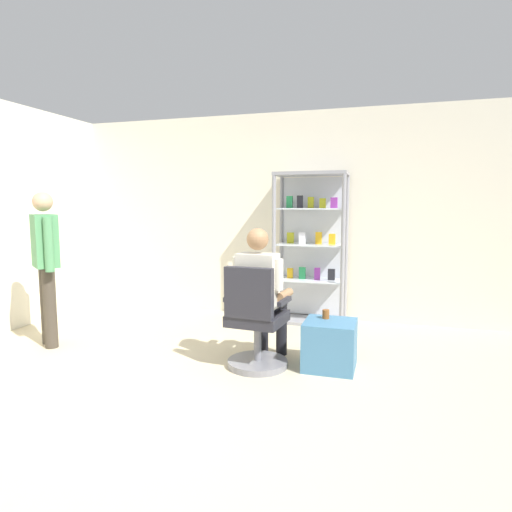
{
  "coord_description": "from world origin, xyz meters",
  "views": [
    {
      "loc": [
        1.35,
        -2.77,
        1.5
      ],
      "look_at": [
        0.11,
        1.31,
        1.0
      ],
      "focal_mm": 30.82,
      "sensor_mm": 36.0,
      "label": 1
    }
  ],
  "objects_px": {
    "office_chair": "(255,327)",
    "tea_glass": "(326,314)",
    "display_cabinet_main": "(311,247)",
    "standing_customer": "(46,259)",
    "seated_shopkeeper": "(262,289)",
    "storage_crate": "(330,345)"
  },
  "relations": [
    {
      "from": "tea_glass",
      "to": "standing_customer",
      "type": "height_order",
      "value": "standing_customer"
    },
    {
      "from": "office_chair",
      "to": "seated_shopkeeper",
      "type": "relative_size",
      "value": 0.74
    },
    {
      "from": "office_chair",
      "to": "seated_shopkeeper",
      "type": "distance_m",
      "value": 0.36
    },
    {
      "from": "seated_shopkeeper",
      "to": "storage_crate",
      "type": "height_order",
      "value": "seated_shopkeeper"
    },
    {
      "from": "office_chair",
      "to": "tea_glass",
      "type": "distance_m",
      "value": 0.67
    },
    {
      "from": "tea_glass",
      "to": "display_cabinet_main",
      "type": "bearing_deg",
      "value": 105.09
    },
    {
      "from": "standing_customer",
      "to": "display_cabinet_main",
      "type": "bearing_deg",
      "value": 35.91
    },
    {
      "from": "office_chair",
      "to": "tea_glass",
      "type": "relative_size",
      "value": 11.35
    },
    {
      "from": "office_chair",
      "to": "display_cabinet_main",
      "type": "bearing_deg",
      "value": 83.95
    },
    {
      "from": "display_cabinet_main",
      "to": "tea_glass",
      "type": "distance_m",
      "value": 1.63
    },
    {
      "from": "office_chair",
      "to": "tea_glass",
      "type": "height_order",
      "value": "office_chair"
    },
    {
      "from": "display_cabinet_main",
      "to": "tea_glass",
      "type": "bearing_deg",
      "value": -74.91
    },
    {
      "from": "display_cabinet_main",
      "to": "standing_customer",
      "type": "relative_size",
      "value": 1.17
    },
    {
      "from": "seated_shopkeeper",
      "to": "tea_glass",
      "type": "xyz_separation_m",
      "value": [
        0.58,
        0.14,
        -0.23
      ]
    },
    {
      "from": "display_cabinet_main",
      "to": "office_chair",
      "type": "height_order",
      "value": "display_cabinet_main"
    },
    {
      "from": "office_chair",
      "to": "standing_customer",
      "type": "bearing_deg",
      "value": -180.0
    },
    {
      "from": "office_chair",
      "to": "standing_customer",
      "type": "relative_size",
      "value": 0.59
    },
    {
      "from": "display_cabinet_main",
      "to": "seated_shopkeeper",
      "type": "bearing_deg",
      "value": -96.16
    },
    {
      "from": "seated_shopkeeper",
      "to": "standing_customer",
      "type": "bearing_deg",
      "value": -175.98
    },
    {
      "from": "display_cabinet_main",
      "to": "standing_customer",
      "type": "bearing_deg",
      "value": -144.09
    },
    {
      "from": "display_cabinet_main",
      "to": "seated_shopkeeper",
      "type": "height_order",
      "value": "display_cabinet_main"
    },
    {
      "from": "display_cabinet_main",
      "to": "storage_crate",
      "type": "distance_m",
      "value": 1.82
    }
  ]
}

